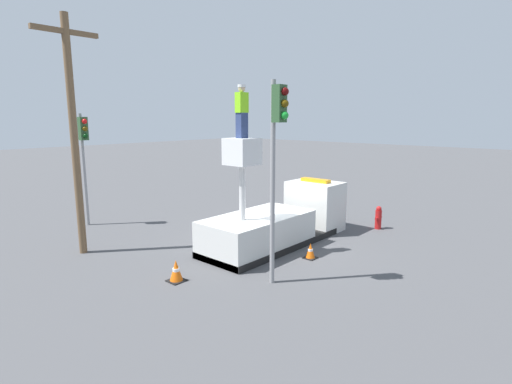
% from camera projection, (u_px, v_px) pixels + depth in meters
% --- Properties ---
extents(ground_plane, '(120.00, 120.00, 0.00)m').
position_uv_depth(ground_plane, '(271.00, 245.00, 15.34)').
color(ground_plane, '#4C4C4F').
extents(bucket_truck, '(6.78, 2.24, 4.14)m').
position_uv_depth(bucket_truck, '(279.00, 222.00, 15.52)').
color(bucket_truck, black).
rests_on(bucket_truck, ground).
extents(worker, '(0.40, 0.26, 1.75)m').
position_uv_depth(worker, '(242.00, 111.00, 13.23)').
color(worker, navy).
rests_on(worker, bucket_truck).
extents(traffic_light_pole, '(0.34, 0.57, 5.84)m').
position_uv_depth(traffic_light_pole, '(277.00, 144.00, 11.01)').
color(traffic_light_pole, gray).
rests_on(traffic_light_pole, ground).
extents(traffic_light_across, '(0.34, 0.57, 5.00)m').
position_uv_depth(traffic_light_across, '(84.00, 147.00, 17.48)').
color(traffic_light_across, gray).
rests_on(traffic_light_across, ground).
extents(fire_hydrant, '(0.51, 0.27, 1.02)m').
position_uv_depth(fire_hydrant, '(378.00, 218.00, 17.49)').
color(fire_hydrant, red).
rests_on(fire_hydrant, ground).
extents(traffic_cone_rear, '(0.49, 0.49, 0.66)m').
position_uv_depth(traffic_cone_rear, '(176.00, 271.00, 11.89)').
color(traffic_cone_rear, black).
rests_on(traffic_cone_rear, ground).
extents(traffic_cone_curbside, '(0.42, 0.42, 0.55)m').
position_uv_depth(traffic_cone_curbside, '(310.00, 251.00, 13.83)').
color(traffic_cone_curbside, black).
rests_on(traffic_cone_curbside, ground).
extents(utility_pole, '(2.20, 0.26, 8.21)m').
position_uv_depth(utility_pole, '(73.00, 129.00, 13.67)').
color(utility_pole, brown).
rests_on(utility_pole, ground).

